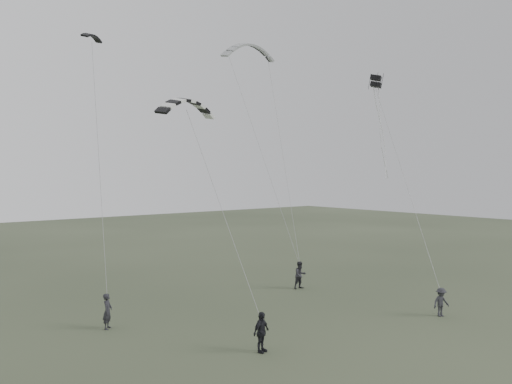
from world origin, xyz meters
TOP-DOWN VIEW (x-y plane):
  - ground at (0.00, 0.00)m, footprint 140.00×140.00m
  - flyer_left at (-7.69, 6.34)m, footprint 0.74×0.77m
  - flyer_right at (5.91, 6.61)m, footprint 0.97×0.80m
  - flyer_center at (-3.82, -1.02)m, footprint 1.11×0.68m
  - flyer_far at (7.26, -2.95)m, footprint 1.12×0.83m
  - kite_dark_small at (-6.52, 11.07)m, footprint 1.53×1.30m
  - kite_pale_large at (7.70, 14.51)m, footprint 4.66×2.37m
  - kite_striped at (-3.85, 5.06)m, footprint 3.45×1.46m
  - kite_box at (9.27, 3.06)m, footprint 0.99×1.04m

SIDE VIEW (x-z plane):
  - ground at x=0.00m, z-range 0.00..0.00m
  - flyer_far at x=7.26m, z-range 0.00..1.56m
  - flyer_center at x=-3.82m, z-range 0.00..1.76m
  - flyer_left at x=-7.69m, z-range 0.00..1.77m
  - flyer_right at x=5.91m, z-range 0.00..1.84m
  - kite_striped at x=-3.85m, z-range 10.86..12.28m
  - kite_box at x=9.27m, z-range 13.36..14.21m
  - kite_dark_small at x=-6.52m, z-range 15.45..16.04m
  - kite_pale_large at x=7.70m, z-range 17.22..19.22m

